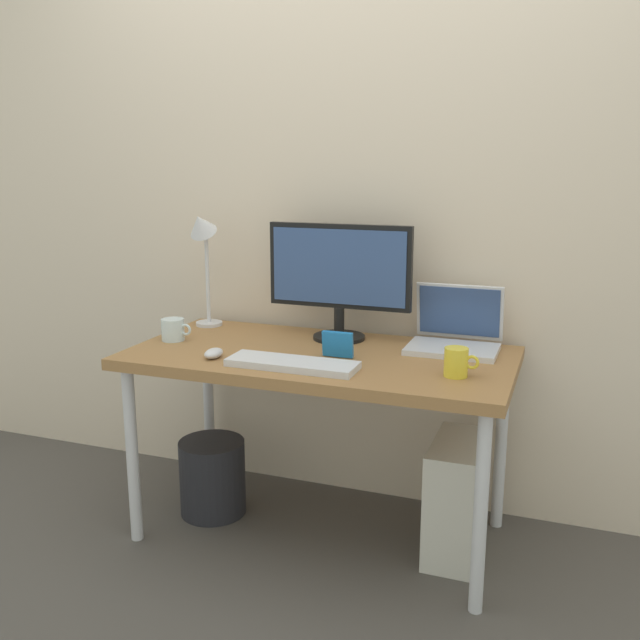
{
  "coord_description": "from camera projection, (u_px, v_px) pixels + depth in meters",
  "views": [
    {
      "loc": [
        0.84,
        -2.27,
        1.38
      ],
      "look_at": [
        0.0,
        0.0,
        0.83
      ],
      "focal_mm": 39.42,
      "sensor_mm": 36.0,
      "label": 1
    }
  ],
  "objects": [
    {
      "name": "ground_plane",
      "position": [
        320.0,
        531.0,
        2.67
      ],
      "size": [
        6.0,
        6.0,
        0.0
      ],
      "primitive_type": "plane",
      "color": "#4C4742"
    },
    {
      "name": "back_wall",
      "position": [
        355.0,
        181.0,
        2.75
      ],
      "size": [
        4.4,
        0.04,
        2.6
      ],
      "primitive_type": "cube",
      "color": "beige",
      "rests_on": "ground_plane"
    },
    {
      "name": "desk",
      "position": [
        320.0,
        369.0,
        2.53
      ],
      "size": [
        1.37,
        0.69,
        0.71
      ],
      "color": "olive",
      "rests_on": "ground_plane"
    },
    {
      "name": "monitor",
      "position": [
        338.0,
        274.0,
        2.65
      ],
      "size": [
        0.56,
        0.2,
        0.44
      ],
      "color": "black",
      "rests_on": "desk"
    },
    {
      "name": "laptop",
      "position": [
        455.0,
        333.0,
        2.56
      ],
      "size": [
        0.32,
        0.26,
        0.23
      ],
      "color": "silver",
      "rests_on": "desk"
    },
    {
      "name": "desk_lamp",
      "position": [
        202.0,
        243.0,
        2.83
      ],
      "size": [
        0.11,
        0.16,
        0.49
      ],
      "color": "silver",
      "rests_on": "desk"
    },
    {
      "name": "keyboard",
      "position": [
        292.0,
        364.0,
        2.33
      ],
      "size": [
        0.44,
        0.14,
        0.02
      ],
      "primitive_type": "cube",
      "color": "silver",
      "rests_on": "desk"
    },
    {
      "name": "mouse",
      "position": [
        214.0,
        353.0,
        2.44
      ],
      "size": [
        0.06,
        0.09,
        0.03
      ],
      "primitive_type": "ellipsoid",
      "color": "silver",
      "rests_on": "desk"
    },
    {
      "name": "coffee_mug",
      "position": [
        457.0,
        362.0,
        2.23
      ],
      "size": [
        0.11,
        0.08,
        0.09
      ],
      "color": "yellow",
      "rests_on": "desk"
    },
    {
      "name": "glass_cup",
      "position": [
        173.0,
        330.0,
        2.68
      ],
      "size": [
        0.12,
        0.09,
        0.08
      ],
      "color": "silver",
      "rests_on": "desk"
    },
    {
      "name": "photo_frame",
      "position": [
        338.0,
        344.0,
        2.44
      ],
      "size": [
        0.11,
        0.03,
        0.09
      ],
      "primitive_type": "cube",
      "rotation": [
        0.11,
        0.0,
        0.0
      ],
      "color": "#1E72BF",
      "rests_on": "desk"
    },
    {
      "name": "computer_tower",
      "position": [
        457.0,
        497.0,
        2.49
      ],
      "size": [
        0.18,
        0.36,
        0.42
      ],
      "primitive_type": "cube",
      "color": "silver",
      "rests_on": "ground_plane"
    },
    {
      "name": "wastebasket",
      "position": [
        213.0,
        477.0,
        2.79
      ],
      "size": [
        0.26,
        0.26,
        0.3
      ],
      "primitive_type": "cylinder",
      "color": "#232328",
      "rests_on": "ground_plane"
    }
  ]
}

